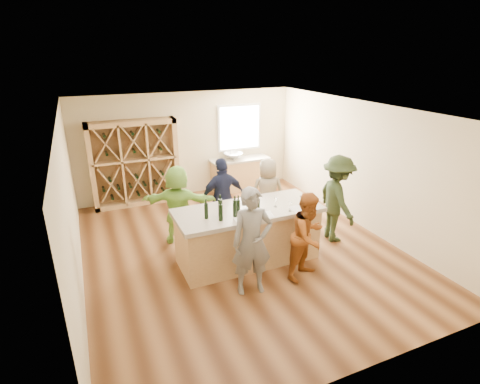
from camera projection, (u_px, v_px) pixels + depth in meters
name	position (u px, v px, depth m)	size (l,w,h in m)	color
floor	(239.00, 250.00, 7.72)	(6.00, 7.00, 0.10)	brown
ceiling	(239.00, 108.00, 6.68)	(6.00, 7.00, 0.10)	white
wall_back	(188.00, 144.00, 10.24)	(6.00, 0.10, 2.80)	beige
wall_front	(366.00, 283.00, 4.16)	(6.00, 0.10, 2.80)	beige
wall_left	(67.00, 209.00, 6.06)	(0.10, 7.00, 2.80)	beige
wall_right	(365.00, 166.00, 8.34)	(0.10, 7.00, 2.80)	beige
window_frame	(239.00, 127.00, 10.61)	(1.30, 0.06, 1.30)	white
window_pane	(240.00, 128.00, 10.58)	(1.18, 0.01, 1.18)	white
wine_rack	(135.00, 163.00, 9.55)	(2.20, 0.45, 2.20)	tan
back_counter_base	(240.00, 175.00, 10.81)	(1.60, 0.58, 0.86)	tan
back_counter_top	(240.00, 159.00, 10.64)	(1.70, 0.62, 0.06)	#AFA38F
sink	(233.00, 156.00, 10.53)	(0.54, 0.54, 0.19)	silver
faucet	(231.00, 153.00, 10.66)	(0.02, 0.02, 0.30)	silver
tasting_counter_base	(248.00, 236.00, 7.11)	(2.60, 1.00, 1.00)	tan
tasting_counter_top	(248.00, 210.00, 6.92)	(2.72, 1.12, 0.08)	#AFA38F
wine_bottle_a	(206.00, 211.00, 6.44)	(0.07, 0.07, 0.28)	black
wine_bottle_b	(221.00, 213.00, 6.37)	(0.07, 0.07, 0.30)	black
wine_bottle_c	(220.00, 208.00, 6.54)	(0.08, 0.08, 0.32)	black
wine_bottle_d	(235.00, 208.00, 6.52)	(0.08, 0.08, 0.31)	black
wine_bottle_e	(238.00, 207.00, 6.62)	(0.07, 0.07, 0.28)	black
wine_glass_a	(244.00, 216.00, 6.38)	(0.07, 0.07, 0.18)	white
wine_glass_c	(290.00, 207.00, 6.76)	(0.06, 0.06, 0.17)	white
wine_glass_d	(276.00, 202.00, 6.94)	(0.07, 0.07, 0.18)	white
wine_glass_e	(301.00, 201.00, 7.01)	(0.07, 0.07, 0.19)	white
tasting_menu_a	(242.00, 221.00, 6.41)	(0.23, 0.31, 0.00)	white
tasting_menu_b	(267.00, 214.00, 6.65)	(0.20, 0.28, 0.00)	white
tasting_menu_c	(298.00, 209.00, 6.87)	(0.24, 0.33, 0.00)	white
person_near_left	(252.00, 242.00, 6.03)	(0.67, 0.49, 1.84)	slate
person_near_right	(308.00, 236.00, 6.49)	(0.77, 0.42, 1.59)	#994C19
person_server	(337.00, 199.00, 7.76)	(1.19, 0.55, 1.85)	#263319
person_far_mid	(223.00, 197.00, 7.98)	(1.02, 0.52, 1.73)	#191E38
person_far_right	(267.00, 193.00, 8.47)	(0.77, 0.50, 1.58)	gray
person_far_left	(178.00, 205.00, 7.70)	(1.55, 0.56, 1.67)	#8CC64C
wine_bottle_f	(258.00, 206.00, 6.61)	(0.07, 0.07, 0.30)	black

